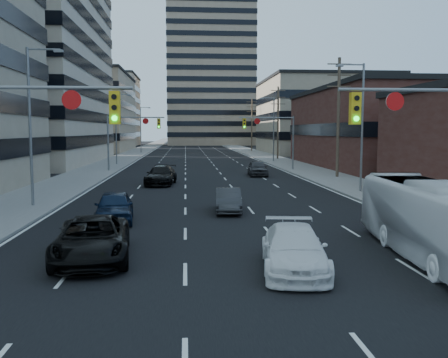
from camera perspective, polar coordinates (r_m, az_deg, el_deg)
road_surface at (r=139.07m, az=-3.68°, el=3.73°), size 18.00×300.00×0.02m
sidewalk_left at (r=139.39m, az=-8.42°, el=3.72°), size 5.00×300.00×0.15m
sidewalk_right at (r=139.68m, az=1.05°, el=3.78°), size 5.00×300.00×0.15m
office_left_far at (r=111.29m, az=-16.05°, el=7.19°), size 20.00×30.00×16.00m
storefront_right_mid at (r=64.36m, az=19.28°, el=5.34°), size 20.00×30.00×9.00m
office_right_far at (r=100.64m, az=11.10°, el=6.93°), size 22.00×28.00×14.00m
apartment_tower at (r=161.07m, az=-1.64°, el=14.34°), size 26.00×26.00×58.00m
bg_block_left at (r=151.38m, az=-14.50°, el=7.50°), size 24.00×24.00×20.00m
bg_block_right at (r=143.03m, az=9.31°, el=6.12°), size 22.00×22.00×12.00m
signal_near_left at (r=17.91m, az=-23.03°, el=4.91°), size 6.59×0.33×6.00m
signal_near_right at (r=19.32m, az=24.17°, el=4.88°), size 6.59×0.33×6.00m
signal_far_left at (r=54.31m, az=-10.71°, el=5.36°), size 6.09×0.33×6.00m
signal_far_right at (r=54.80m, az=5.55°, el=5.43°), size 6.09×0.33×6.00m
utility_pole_block at (r=47.12m, az=12.93°, el=7.10°), size 2.20×0.28×11.00m
utility_pole_midblock at (r=76.29m, az=6.19°, el=6.56°), size 2.20×0.28×11.00m
utility_pole_distant at (r=105.92m, az=3.19°, el=6.29°), size 2.20×0.28×11.00m
streetlight_left_near at (r=30.24m, az=-21.03°, el=6.44°), size 2.03×0.22×9.00m
streetlight_left_mid at (r=64.56m, az=-12.10°, el=6.01°), size 2.03×0.22×9.00m
streetlight_left_far at (r=99.36m, az=-9.40°, el=5.86°), size 2.03×0.22×9.00m
streetlight_right_near at (r=36.08m, az=15.29°, el=6.41°), size 2.03×0.22×9.00m
streetlight_right_far at (r=70.04m, az=5.58°, el=6.07°), size 2.03×0.22×9.00m
black_pickup at (r=17.50m, az=-14.84°, el=-6.70°), size 2.96×5.49×1.46m
white_van at (r=15.89m, az=8.00°, el=-7.95°), size 2.55×4.98×1.38m
transit_bus at (r=18.39m, az=22.95°, el=-4.36°), size 3.05×9.94×2.73m
sedan_blue at (r=24.55m, az=-12.43°, el=-3.12°), size 2.15×4.51×1.49m
sedan_grey_center at (r=26.90m, az=0.48°, el=-2.46°), size 1.56×3.95×1.28m
sedan_black_far at (r=40.69m, az=-7.21°, el=0.40°), size 2.67×5.47×1.53m
sedan_grey_right at (r=48.56m, az=3.85°, el=1.25°), size 2.01×4.53×1.52m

